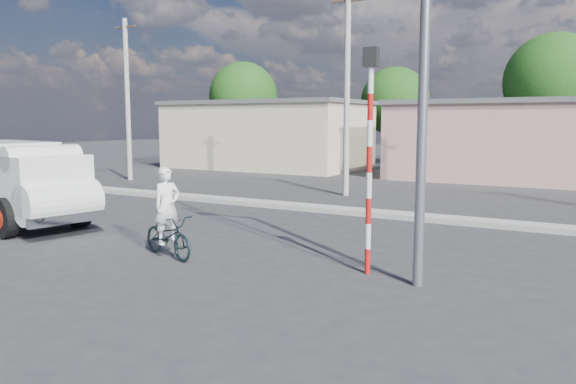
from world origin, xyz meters
The scene contains 10 objects.
ground_plane centered at (0.00, 0.00, 0.00)m, with size 120.00×120.00×0.00m, color #2C2C2E.
median centered at (0.00, 8.00, 0.08)m, with size 40.00×0.80×0.16m, color #99968E.
truck centered at (-7.37, 1.26, 1.32)m, with size 6.05×3.12×2.38m.
bicycle centered at (-1.13, 0.58, 0.48)m, with size 0.63×1.81×0.95m, color black.
cyclist centered at (-1.13, 0.58, 0.84)m, with size 0.62×0.40×1.69m, color white.
traffic_pole centered at (3.20, 1.50, 2.59)m, with size 0.28×0.18×4.36m.
streetlight centered at (4.14, 1.20, 4.96)m, with size 2.34×0.22×9.00m.
building_row centered at (1.10, 22.00, 2.13)m, with size 37.80×7.30×4.44m.
tree_row centered at (-2.27, 28.62, 4.83)m, with size 34.13×7.32×8.10m.
utility_poles centered at (3.25, 12.00, 4.07)m, with size 35.40×0.24×8.00m.
Camera 1 is at (7.24, -8.59, 2.98)m, focal length 35.00 mm.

